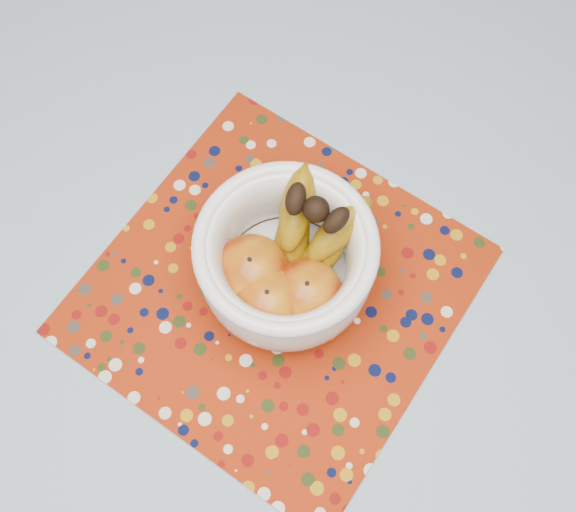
{
  "coord_description": "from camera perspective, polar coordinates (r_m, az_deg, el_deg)",
  "views": [
    {
      "loc": [
        0.08,
        -0.16,
        1.54
      ],
      "look_at": [
        -0.04,
        0.08,
        0.84
      ],
      "focal_mm": 42.0,
      "sensor_mm": 36.0,
      "label": 1
    }
  ],
  "objects": [
    {
      "name": "fruit_bowl",
      "position": [
        0.76,
        0.25,
        -0.29
      ],
      "size": [
        0.2,
        0.21,
        0.16
      ],
      "color": "white",
      "rests_on": "placemat"
    },
    {
      "name": "tablecloth",
      "position": [
        0.81,
        0.02,
        -8.13
      ],
      "size": [
        1.32,
        1.32,
        0.01
      ],
      "primitive_type": "cube",
      "color": "#6586A9",
      "rests_on": "table"
    },
    {
      "name": "placemat",
      "position": [
        0.82,
        -1.06,
        -2.89
      ],
      "size": [
        0.46,
        0.46,
        0.0
      ],
      "primitive_type": "cube",
      "rotation": [
        0.0,
        0.0,
        -0.12
      ],
      "color": "maroon",
      "rests_on": "tablecloth"
    },
    {
      "name": "table",
      "position": [
        0.89,
        0.02,
        -9.31
      ],
      "size": [
        1.2,
        1.2,
        0.75
      ],
      "color": "olive",
      "rests_on": "ground"
    }
  ]
}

